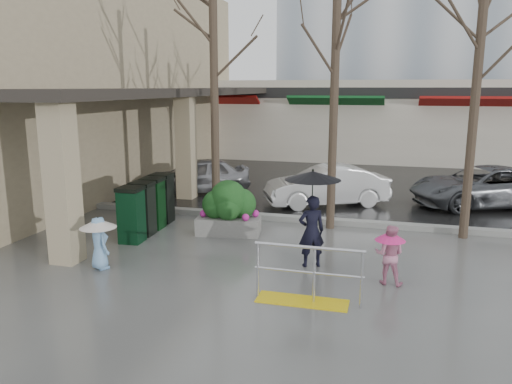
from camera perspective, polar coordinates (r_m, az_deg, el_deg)
The scene contains 20 objects.
ground at distance 10.29m, azimuth -0.75°, elevation -8.97°, with size 120.00×120.00×0.00m, color #51514F.
street_asphalt at distance 31.57m, azimuth 10.35°, elevation 5.05°, with size 120.00×36.00×0.01m, color black.
curb at distance 13.98m, azimuth 3.77°, elevation -3.02°, with size 120.00×0.30×0.15m, color gray.
near_building at distance 20.81m, azimuth -19.27°, elevation 12.17°, with size 6.00×18.00×8.00m, color tan.
canopy_slab at distance 18.79m, azimuth -8.32°, elevation 11.65°, with size 2.80×18.00×0.25m, color #2D2823.
pillar_front at distance 11.09m, azimuth -21.29°, elevation 1.13°, with size 0.55×0.55×3.50m, color tan.
pillar_back at distance 16.70m, azimuth -8.01°, elevation 5.20°, with size 0.55×0.55×3.50m, color tan.
storefront_row at distance 27.27m, azimuth 13.98°, elevation 8.08°, with size 34.00×6.74×4.00m.
handrail at distance 8.79m, azimuth 5.73°, elevation -10.16°, with size 1.90×0.50×1.03m.
tree_west at distance 13.73m, azimuth -4.90°, elevation 17.78°, with size 3.20×3.20×6.80m.
tree_midwest at distance 13.02m, azimuth 9.19°, elevation 18.67°, with size 3.20×3.20×7.00m.
tree_mideast at distance 13.03m, azimuth 24.32°, elevation 16.14°, with size 3.20×3.20×6.50m.
woman at distance 10.24m, azimuth 6.42°, elevation -1.68°, with size 1.16×1.16×2.06m.
child_pink at distance 9.77m, azimuth 15.02°, elevation -6.57°, with size 0.61×0.58×1.15m.
child_blue at distance 10.69m, azimuth -17.53°, elevation -4.87°, with size 0.75×0.75×1.10m.
planter at distance 12.64m, azimuth -3.11°, elevation -1.87°, with size 1.69×1.02×1.39m.
news_boxes at distance 13.11m, azimuth -12.26°, elevation -1.55°, with size 0.67×2.45×1.35m.
car_a at distance 17.62m, azimuth -6.83°, elevation 1.89°, with size 1.49×3.70×1.26m, color #9E9DA1.
car_b at distance 15.83m, azimuth 8.08°, elevation 0.72°, with size 1.33×3.82×1.26m, color silver.
car_c at distance 17.11m, azimuth 24.60°, elevation 0.59°, with size 2.09×4.53×1.26m, color #55585D.
Camera 1 is at (2.66, -9.24, 3.67)m, focal length 35.00 mm.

